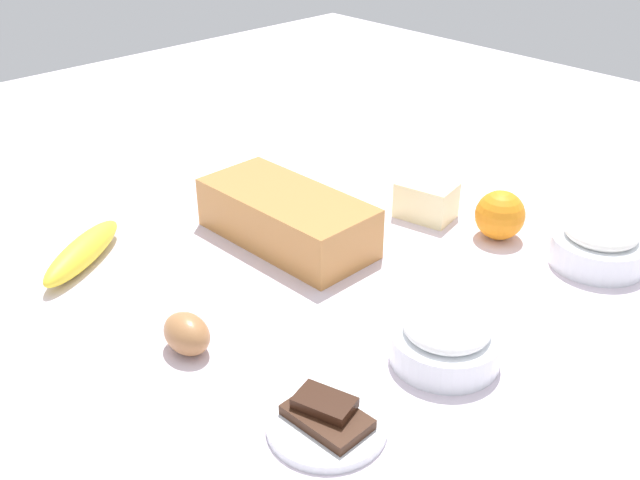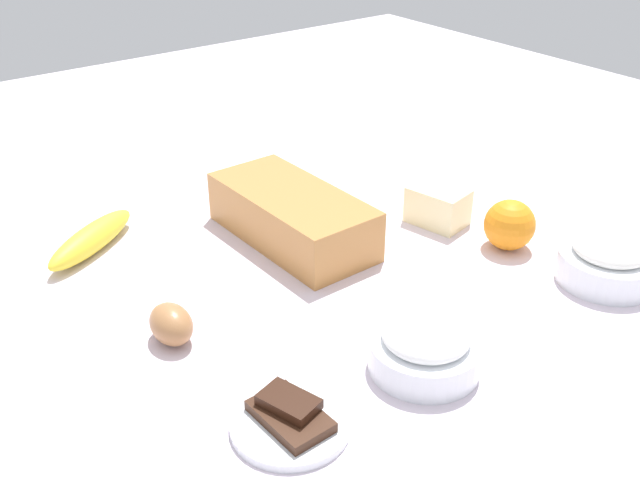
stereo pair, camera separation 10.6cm
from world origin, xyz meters
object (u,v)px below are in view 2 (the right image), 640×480
object	(u,v)px
sugar_bowl	(425,347)
butter_block	(438,206)
loaf_pan	(292,215)
chocolate_plate	(290,420)
egg_near_butter	(171,324)
flour_bowl	(609,260)
orange_fruit	(510,225)
banana	(91,239)

from	to	relation	value
sugar_bowl	butter_block	distance (m)	0.37
loaf_pan	chocolate_plate	distance (m)	0.41
butter_block	egg_near_butter	world-z (taller)	butter_block
flour_bowl	sugar_bowl	bearing A→B (deg)	87.85
flour_bowl	butter_block	bearing A→B (deg)	14.05
sugar_bowl	egg_near_butter	xyz separation A→B (m)	(0.23, 0.21, -0.01)
egg_near_butter	flour_bowl	bearing A→B (deg)	-113.33
loaf_pan	orange_fruit	size ratio (longest dim) A/B	3.67
sugar_bowl	butter_block	world-z (taller)	sugar_bowl
orange_fruit	chocolate_plate	distance (m)	0.50
flour_bowl	egg_near_butter	bearing A→B (deg)	66.67
sugar_bowl	chocolate_plate	xyz separation A→B (m)	(0.01, 0.18, -0.02)
butter_block	banana	bearing A→B (deg)	62.71
loaf_pan	butter_block	size ratio (longest dim) A/B	3.14
chocolate_plate	banana	bearing A→B (deg)	2.70
banana	chocolate_plate	distance (m)	0.49
orange_fruit	egg_near_butter	xyz separation A→B (m)	(0.09, 0.52, -0.01)
egg_near_butter	orange_fruit	bearing A→B (deg)	-100.34
egg_near_butter	chocolate_plate	distance (m)	0.22
sugar_bowl	butter_block	bearing A→B (deg)	-47.14
loaf_pan	sugar_bowl	size ratio (longest dim) A/B	2.13
flour_bowl	sugar_bowl	distance (m)	0.34
sugar_bowl	butter_block	size ratio (longest dim) A/B	1.47
flour_bowl	loaf_pan	bearing A→B (deg)	38.14
flour_bowl	chocolate_plate	xyz separation A→B (m)	(0.03, 0.52, -0.02)
butter_block	flour_bowl	bearing A→B (deg)	-165.95
banana	orange_fruit	bearing A→B (deg)	-126.05
loaf_pan	butter_block	world-z (taller)	loaf_pan
loaf_pan	butter_block	bearing A→B (deg)	-114.87
banana	butter_block	bearing A→B (deg)	-117.29
egg_near_butter	butter_block	bearing A→B (deg)	-86.68
orange_fruit	sugar_bowl	bearing A→B (deg)	113.62
banana	butter_block	distance (m)	0.54
flour_bowl	orange_fruit	world-z (taller)	orange_fruit
orange_fruit	chocolate_plate	world-z (taller)	orange_fruit
sugar_bowl	chocolate_plate	world-z (taller)	sugar_bowl
banana	butter_block	world-z (taller)	butter_block
orange_fruit	butter_block	world-z (taller)	orange_fruit
loaf_pan	orange_fruit	distance (m)	0.33
flour_bowl	orange_fruit	size ratio (longest dim) A/B	1.80
sugar_bowl	banana	size ratio (longest dim) A/B	0.70
sugar_bowl	egg_near_butter	distance (m)	0.31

